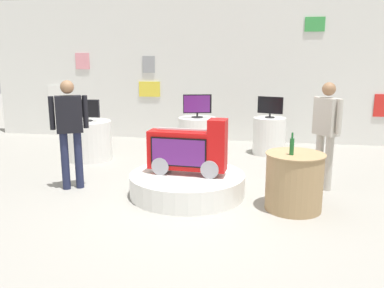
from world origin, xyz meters
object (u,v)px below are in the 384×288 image
at_px(tv_on_center_rear, 87,109).
at_px(shopper_browsing_near_truck, 326,128).
at_px(display_pedestal_center_rear, 89,140).
at_px(side_table_round, 294,181).
at_px(main_display_pedestal, 187,184).
at_px(bottle_on_side_table, 292,146).
at_px(shopper_browsing_rear, 70,126).
at_px(tv_on_left_rear, 270,106).
at_px(display_pedestal_right_rear, 197,136).
at_px(tv_on_right_rear, 197,105).
at_px(display_pedestal_left_rear, 269,136).
at_px(novelty_firetruck_tv, 188,152).

bearing_deg(tv_on_center_rear, shopper_browsing_near_truck, -14.04).
bearing_deg(display_pedestal_center_rear, side_table_round, -28.44).
distance_m(main_display_pedestal, shopper_browsing_near_truck, 2.26).
relative_size(main_display_pedestal, display_pedestal_center_rear, 1.90).
distance_m(bottle_on_side_table, shopper_browsing_rear, 3.26).
relative_size(main_display_pedestal, shopper_browsing_rear, 1.02).
bearing_deg(shopper_browsing_rear, bottle_on_side_table, -7.10).
distance_m(tv_on_left_rear, display_pedestal_right_rear, 1.63).
xyz_separation_m(bottle_on_side_table, shopper_browsing_rear, (-3.24, 0.40, 0.09)).
height_order(display_pedestal_right_rear, tv_on_right_rear, tv_on_right_rear).
height_order(main_display_pedestal, display_pedestal_center_rear, display_pedestal_center_rear).
xyz_separation_m(tv_on_center_rear, tv_on_right_rear, (2.04, 0.83, 0.03)).
bearing_deg(display_pedestal_left_rear, shopper_browsing_near_truck, -69.84).
xyz_separation_m(tv_on_left_rear, bottle_on_side_table, (0.21, -3.20, -0.12)).
relative_size(novelty_firetruck_tv, display_pedestal_center_rear, 1.30).
bearing_deg(shopper_browsing_near_truck, tv_on_left_rear, 110.17).
bearing_deg(display_pedestal_right_rear, display_pedestal_center_rear, -157.95).
height_order(novelty_firetruck_tv, tv_on_right_rear, tv_on_right_rear).
bearing_deg(shopper_browsing_near_truck, side_table_round, -117.81).
bearing_deg(main_display_pedestal, display_pedestal_right_rear, 95.76).
xyz_separation_m(main_display_pedestal, tv_on_center_rear, (-2.30, 1.72, 0.84)).
height_order(main_display_pedestal, shopper_browsing_near_truck, shopper_browsing_near_truck).
bearing_deg(shopper_browsing_rear, main_display_pedestal, 0.66).
distance_m(main_display_pedestal, display_pedestal_right_rear, 2.57).
bearing_deg(bottle_on_side_table, display_pedestal_right_rear, 119.73).
relative_size(tv_on_right_rear, shopper_browsing_rear, 0.35).
xyz_separation_m(novelty_firetruck_tv, shopper_browsing_rear, (-1.82, -0.01, 0.32)).
relative_size(main_display_pedestal, side_table_round, 2.19).
distance_m(main_display_pedestal, display_pedestal_center_rear, 2.88).
height_order(tv_on_left_rear, display_pedestal_center_rear, tv_on_left_rear).
bearing_deg(side_table_round, tv_on_right_rear, 121.42).
relative_size(display_pedestal_right_rear, side_table_round, 1.01).
distance_m(main_display_pedestal, tv_on_right_rear, 2.70).
xyz_separation_m(tv_on_right_rear, side_table_round, (1.76, -2.88, -0.63)).
distance_m(novelty_firetruck_tv, display_pedestal_left_rear, 3.05).
distance_m(side_table_round, bottle_on_side_table, 0.50).
height_order(novelty_firetruck_tv, bottle_on_side_table, novelty_firetruck_tv).
bearing_deg(novelty_firetruck_tv, bottle_on_side_table, -16.33).
xyz_separation_m(display_pedestal_right_rear, side_table_round, (1.76, -2.88, 0.01)).
distance_m(tv_on_right_rear, side_table_round, 3.43).
xyz_separation_m(display_pedestal_left_rear, bottle_on_side_table, (0.21, -3.21, 0.50)).
relative_size(novelty_firetruck_tv, tv_on_right_rear, 2.01).
distance_m(display_pedestal_center_rear, tv_on_right_rear, 2.29).
distance_m(tv_on_left_rear, display_pedestal_center_rear, 3.73).
xyz_separation_m(display_pedestal_left_rear, shopper_browsing_rear, (-3.02, -2.80, 0.59)).
bearing_deg(tv_on_center_rear, display_pedestal_left_rear, 16.86).
distance_m(tv_on_right_rear, shopper_browsing_rear, 2.99).
xyz_separation_m(tv_on_left_rear, display_pedestal_right_rear, (-1.48, -0.23, -0.62)).
bearing_deg(tv_on_right_rear, side_table_round, -58.58).
distance_m(display_pedestal_left_rear, shopper_browsing_near_truck, 2.36).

